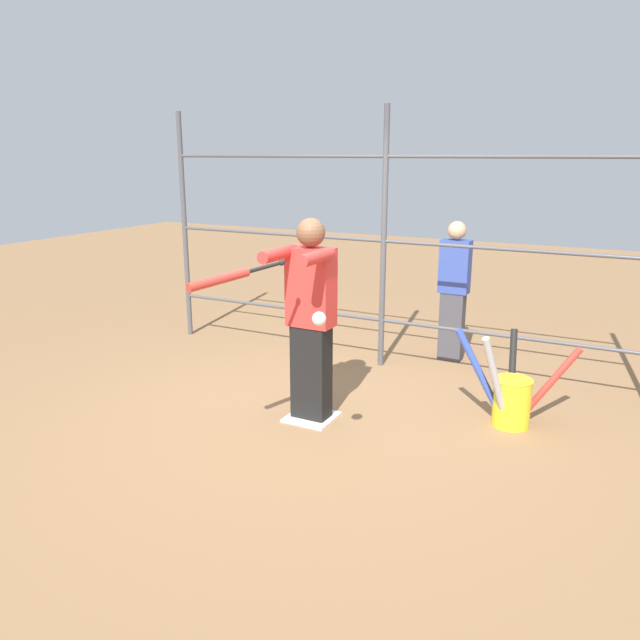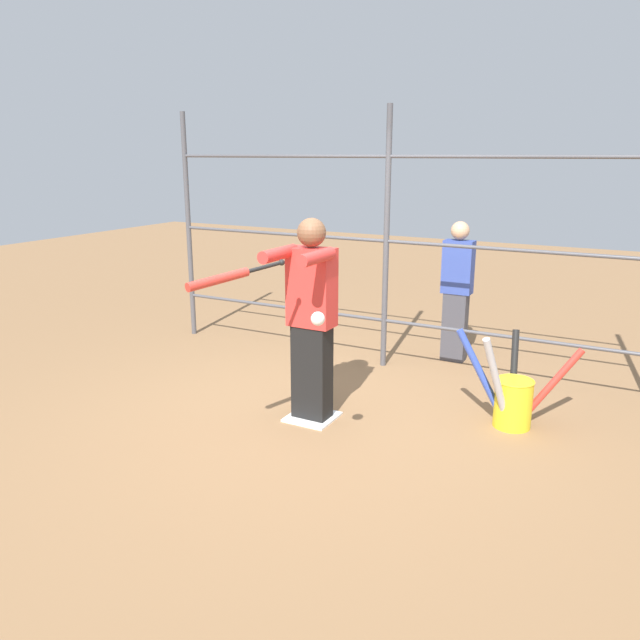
# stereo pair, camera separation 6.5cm
# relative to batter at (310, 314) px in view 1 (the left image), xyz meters

# --- Properties ---
(ground_plane) EXTENTS (24.00, 24.00, 0.00)m
(ground_plane) POSITION_rel_batter_xyz_m (0.00, -0.02, -0.94)
(ground_plane) COLOR olive
(home_plate) EXTENTS (0.40, 0.40, 0.02)m
(home_plate) POSITION_rel_batter_xyz_m (0.00, -0.02, -0.93)
(home_plate) COLOR white
(home_plate) RESTS_ON ground
(fence_backstop) EXTENTS (5.30, 0.06, 2.72)m
(fence_backstop) POSITION_rel_batter_xyz_m (0.00, -1.62, 0.42)
(fence_backstop) COLOR #4C4C51
(fence_backstop) RESTS_ON ground
(batter) EXTENTS (0.45, 0.59, 1.74)m
(batter) POSITION_rel_batter_xyz_m (0.00, 0.00, 0.00)
(batter) COLOR black
(batter) RESTS_ON ground
(baseball_bat_swinging) EXTENTS (0.31, 0.82, 0.13)m
(baseball_bat_swinging) POSITION_rel_batter_xyz_m (0.15, 0.93, 0.46)
(baseball_bat_swinging) COLOR black
(softball_in_flight) EXTENTS (0.10, 0.10, 0.10)m
(softball_in_flight) POSITION_rel_batter_xyz_m (-0.53, 0.85, 0.23)
(softball_in_flight) COLOR white
(bat_bucket) EXTENTS (1.00, 0.79, 0.86)m
(bat_bucket) POSITION_rel_batter_xyz_m (-1.56, -0.67, -0.69)
(bat_bucket) COLOR yellow
(bat_bucket) RESTS_ON ground
(bystander_behind_fence) EXTENTS (0.32, 0.20, 1.55)m
(bystander_behind_fence) POSITION_rel_batter_xyz_m (-0.62, -2.15, -0.14)
(bystander_behind_fence) COLOR #3F3F47
(bystander_behind_fence) RESTS_ON ground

